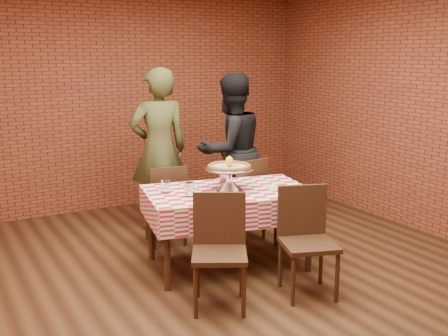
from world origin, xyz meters
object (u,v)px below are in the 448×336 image
Objects in this scene: pizza at (229,167)px; water_glass_left at (190,189)px; pizza_stand at (229,179)px; water_glass_right at (166,186)px; chair_far_left at (165,204)px; diner_olive at (159,149)px; diner_black at (231,150)px; chair_near_right at (309,243)px; condiment_caddy at (222,176)px; chair_near_left at (219,254)px; table at (228,228)px; chair_far_right at (240,198)px.

pizza is 3.17× the size of water_glass_left.
pizza_stand is 3.69× the size of water_glass_right.
chair_far_left is 0.74m from diner_olive.
diner_black is (0.79, -0.29, -0.04)m from diner_olive.
chair_far_left is (-0.53, 1.79, -0.02)m from chair_near_right.
chair_near_left reaches higher than condiment_caddy.
chair_near_left is at bearing -172.86° from chair_near_right.
diner_olive is (-0.12, 1.42, 0.07)m from pizza_stand.
water_glass_left is at bearing 112.02° from chair_near_left.
chair_near_right is 1.05× the size of chair_far_left.
chair_far_left is at bearing 79.95° from diner_olive.
water_glass_left is (-0.43, -0.03, -0.04)m from pizza_stand.
diner_olive reaches higher than chair_near_left.
chair_far_left is (-0.27, 0.89, 0.06)m from table.
chair_far_right is (1.08, 0.44, -0.36)m from water_glass_right.
chair_near_left is 2.23m from diner_olive.
diner_black is at bearing 46.37° from water_glass_left.
pizza is at bearing 0.00° from pizza_stand.
water_glass_right is 0.86m from chair_far_left.
chair_far_left is at bearing 125.93° from chair_near_right.
pizza_stand is 3.49× the size of condiment_caddy.
table is at bearing -106.89° from condiment_caddy.
chair_far_right is at bearing 35.39° from water_glass_left.
water_glass_right is 1.41m from chair_near_right.
condiment_caddy is (0.65, 0.09, 0.00)m from water_glass_right.
diner_olive is at bearing 69.84° from water_glass_right.
chair_near_left is 2.24m from diner_black.
chair_near_right is at bearing 115.54° from chair_far_left.
water_glass_right is at bearing 31.05° from diner_black.
chair_near_right reaches higher than condiment_caddy.
diner_olive reaches higher than condiment_caddy.
pizza is 1.06m from chair_near_right.
diner_black is (0.59, 0.85, 0.08)m from condiment_caddy.
chair_near_left is at bearing -118.80° from condiment_caddy.
pizza_stand is at bearing -4.34° from table.
diner_olive is (-0.11, 1.42, 0.56)m from table.
water_glass_left is 0.14× the size of chair_far_right.
pizza is at bearing 53.14° from diner_black.
chair_near_right reaches higher than chair_near_left.
chair_far_right is at bearing 170.19° from chair_far_left.
pizza_stand is 1.42m from diner_olive.
pizza_stand is at bearing 0.00° from pizza.
table is 11.70× the size of water_glass_right.
diner_olive is (-0.37, 2.31, 0.48)m from chair_near_right.
chair_far_right is at bearing 81.97° from chair_near_left.
chair_far_left is 0.47× the size of diner_olive.
water_glass_left is at bearing -175.39° from pizza.
diner_black is at bearing 86.18° from chair_near_left.
water_glass_right reaches higher than chair_far_left.
condiment_caddy is 0.81m from chair_far_left.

